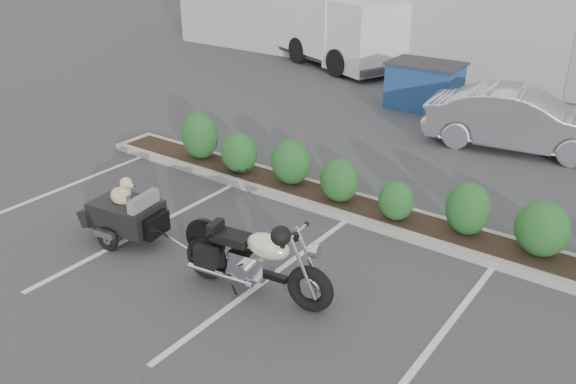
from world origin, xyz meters
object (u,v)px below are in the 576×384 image
Objects in this scene: delivery_truck at (328,17)px; dumpster at (424,85)px; motorcycle at (255,261)px; pet_trailer at (126,213)px; sedan at (520,120)px.

dumpster is at bearing -10.78° from delivery_truck.
delivery_truck is (-5.45, 3.52, 0.92)m from dumpster.
dumpster is at bearing 93.14° from motorcycle.
sedan is (4.06, 8.25, 0.21)m from pet_trailer.
sedan is at bearing -29.38° from dumpster.
dumpster is 6.56m from delivery_truck.
motorcycle is 0.58× the size of sedan.
sedan is 0.57× the size of delivery_truck.
dumpster is 0.27× the size of delivery_truck.
sedan is (1.27, 8.27, 0.14)m from motorcycle.
pet_trailer is 0.47× the size of sedan.
delivery_truck reaches higher than dumpster.
dumpster is at bearing 52.58° from sedan.
pet_trailer is at bearing 144.46° from sedan.
dumpster is at bearing 77.18° from pet_trailer.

